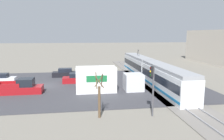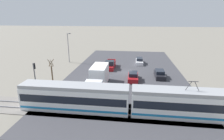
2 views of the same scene
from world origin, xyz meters
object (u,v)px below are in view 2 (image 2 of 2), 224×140
object	(u,v)px
traffic_light_pole	(35,73)
box_truck	(98,78)
street_lamp_near_crossing	(69,46)
light_rail_tram	(130,101)
pickup_truck	(110,65)
sedan_car_2	(139,61)
street_tree	(52,71)
sedan_car_1	(160,74)
sedan_car_0	(133,77)

from	to	relation	value
traffic_light_pole	box_truck	bearing A→B (deg)	-160.70
street_lamp_near_crossing	light_rail_tram	bearing A→B (deg)	125.21
box_truck	pickup_truck	size ratio (longest dim) A/B	1.55
sedan_car_2	street_tree	world-z (taller)	street_tree
box_truck	light_rail_tram	bearing A→B (deg)	125.40
sedan_car_1	street_tree	world-z (taller)	street_tree
traffic_light_pole	street_lamp_near_crossing	xyz separation A→B (m)	(1.37, -18.56, 1.24)
light_rail_tram	street_lamp_near_crossing	distance (m)	28.47
sedan_car_0	street_lamp_near_crossing	size ratio (longest dim) A/B	0.60
sedan_car_2	traffic_light_pole	bearing A→B (deg)	48.65
sedan_car_0	street_tree	xyz separation A→B (m)	(14.90, 2.18, 1.21)
box_truck	sedan_car_1	size ratio (longest dim) A/B	1.97
pickup_truck	sedan_car_1	distance (m)	11.61
light_rail_tram	street_lamp_near_crossing	world-z (taller)	street_lamp_near_crossing
traffic_light_pole	light_rail_tram	bearing A→B (deg)	162.93
sedan_car_1	sedan_car_2	xyz separation A→B (m)	(3.69, -9.82, -0.00)
street_tree	street_lamp_near_crossing	xyz separation A→B (m)	(1.73, -13.68, 2.42)
box_truck	sedan_car_2	bearing A→B (deg)	-115.07
sedan_car_2	street_tree	xyz separation A→B (m)	(16.38, 14.14, 1.22)
box_truck	traffic_light_pole	bearing A→B (deg)	19.30
box_truck	street_lamp_near_crossing	size ratio (longest dim) A/B	1.19
box_truck	traffic_light_pole	xyz separation A→B (m)	(9.38, 3.28, 1.50)
light_rail_tram	street_lamp_near_crossing	size ratio (longest dim) A/B	3.75
light_rail_tram	sedan_car_1	bearing A→B (deg)	-111.56
sedan_car_1	street_lamp_near_crossing	size ratio (longest dim) A/B	0.60
light_rail_tram	box_truck	bearing A→B (deg)	-54.60
light_rail_tram	traffic_light_pole	bearing A→B (deg)	-17.07
box_truck	street_lamp_near_crossing	world-z (taller)	street_lamp_near_crossing
sedan_car_2	light_rail_tram	bearing A→B (deg)	85.73
light_rail_tram	pickup_truck	distance (m)	19.47
traffic_light_pole	street_lamp_near_crossing	size ratio (longest dim) A/B	0.64
sedan_car_1	traffic_light_pole	xyz separation A→B (m)	(20.43, 9.21, 2.41)
sedan_car_0	traffic_light_pole	xyz separation A→B (m)	(15.26, 7.06, 2.39)
street_tree	street_lamp_near_crossing	distance (m)	14.00
traffic_light_pole	sedan_car_1	bearing A→B (deg)	-155.75
light_rail_tram	sedan_car_0	distance (m)	11.71
sedan_car_2	street_tree	distance (m)	21.68
light_rail_tram	street_lamp_near_crossing	xyz separation A→B (m)	(16.35, -23.16, 2.61)
sedan_car_0	sedan_car_1	distance (m)	5.60
sedan_car_1	street_tree	xyz separation A→B (m)	(20.07, 4.33, 1.22)
street_tree	light_rail_tram	bearing A→B (deg)	147.05
light_rail_tram	sedan_car_2	size ratio (longest dim) A/B	5.84
sedan_car_0	street_lamp_near_crossing	distance (m)	20.54
sedan_car_1	pickup_truck	bearing A→B (deg)	154.57
traffic_light_pole	street_tree	xyz separation A→B (m)	(-0.36, -4.88, -1.19)
box_truck	traffic_light_pole	world-z (taller)	traffic_light_pole
street_lamp_near_crossing	sedan_car_0	bearing A→B (deg)	145.33
pickup_truck	sedan_car_2	bearing A→B (deg)	-144.57
street_tree	sedan_car_0	bearing A→B (deg)	-171.68
pickup_truck	sedan_car_1	xyz separation A→B (m)	(-10.48, 4.98, -0.11)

